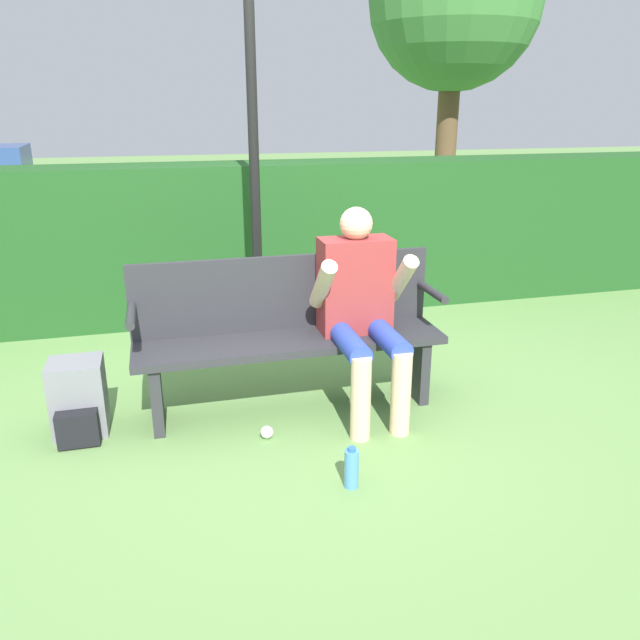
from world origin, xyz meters
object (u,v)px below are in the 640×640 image
(backpack, at_px, (79,400))
(water_bottle, at_px, (351,468))
(signpost, at_px, (253,124))
(tree, at_px, (455,3))
(park_bench, at_px, (288,331))
(person_seated, at_px, (361,303))

(backpack, xyz_separation_m, water_bottle, (1.30, -0.88, -0.10))
(signpost, bearing_deg, tree, 50.91)
(park_bench, bearing_deg, water_bottle, -83.90)
(tree, bearing_deg, water_bottle, -118.46)
(person_seated, height_order, signpost, signpost)
(person_seated, bearing_deg, signpost, 111.87)
(park_bench, xyz_separation_m, backpack, (-1.20, -0.07, -0.27))
(tree, bearing_deg, backpack, -131.39)
(signpost, distance_m, tree, 5.64)
(park_bench, xyz_separation_m, water_bottle, (0.10, -0.95, -0.37))
(person_seated, distance_m, tree, 6.55)
(signpost, bearing_deg, water_bottle, -86.05)
(person_seated, distance_m, water_bottle, 1.02)
(backpack, bearing_deg, signpost, 40.44)
(park_bench, relative_size, tree, 0.43)
(park_bench, relative_size, water_bottle, 8.45)
(backpack, bearing_deg, person_seated, -2.45)
(signpost, height_order, tree, tree)
(backpack, height_order, signpost, signpost)
(person_seated, distance_m, backpack, 1.67)
(tree, bearing_deg, person_seated, -119.61)
(park_bench, height_order, water_bottle, park_bench)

